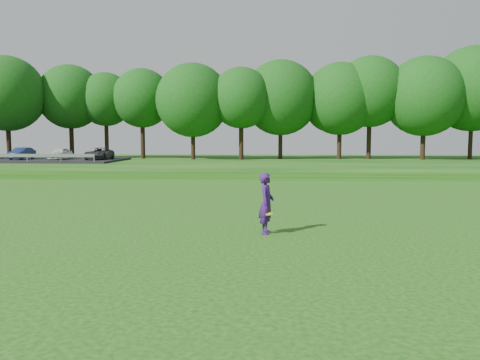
{
  "coord_description": "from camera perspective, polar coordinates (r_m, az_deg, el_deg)",
  "views": [
    {
      "loc": [
        2.4,
        -13.42,
        2.95
      ],
      "look_at": [
        1.54,
        4.87,
        1.3
      ],
      "focal_mm": 35.0,
      "sensor_mm": 36.0,
      "label": 1
    }
  ],
  "objects": [
    {
      "name": "woman",
      "position": [
        14.44,
        3.23,
        -2.85
      ],
      "size": [
        0.57,
        0.76,
        1.89
      ],
      "color": "#3B1665",
      "rests_on": "ground"
    },
    {
      "name": "ground",
      "position": [
        13.95,
        -7.35,
        -7.11
      ],
      "size": [
        140.0,
        140.0,
        0.0
      ],
      "primitive_type": "plane",
      "color": "#13450D",
      "rests_on": "ground"
    },
    {
      "name": "treeline",
      "position": [
        51.74,
        0.0,
        10.87
      ],
      "size": [
        104.0,
        7.0,
        15.0
      ],
      "primitive_type": null,
      "color": "#14440F",
      "rests_on": "berm"
    },
    {
      "name": "walking_path",
      "position": [
        33.64,
        -1.43,
        0.16
      ],
      "size": [
        130.0,
        1.6,
        0.04
      ],
      "primitive_type": "cube",
      "color": "gray",
      "rests_on": "ground"
    },
    {
      "name": "parking_lot",
      "position": [
        53.16,
        -26.82,
        2.56
      ],
      "size": [
        24.0,
        9.0,
        1.38
      ],
      "color": "black",
      "rests_on": "berm"
    },
    {
      "name": "berm",
      "position": [
        47.56,
        -0.22,
        1.96
      ],
      "size": [
        130.0,
        30.0,
        0.6
      ],
      "primitive_type": "cube",
      "color": "#13450D",
      "rests_on": "ground"
    }
  ]
}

